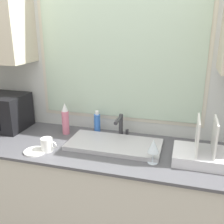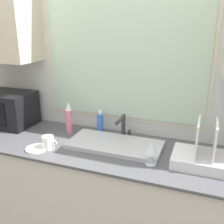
% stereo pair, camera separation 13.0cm
% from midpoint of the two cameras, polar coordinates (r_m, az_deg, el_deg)
% --- Properties ---
extents(countertop, '(2.50, 0.66, 0.88)m').
position_cam_midpoint_polar(countertop, '(2.12, 1.10, -18.44)').
color(countertop, beige).
rests_on(countertop, ground_plane).
extents(wall_back, '(6.00, 0.38, 2.60)m').
position_cam_midpoint_polar(wall_back, '(2.01, 4.22, 9.52)').
color(wall_back, silver).
rests_on(wall_back, ground_plane).
extents(sink_basin, '(0.67, 0.32, 0.03)m').
position_cam_midpoint_polar(sink_basin, '(1.89, 2.62, -7.11)').
color(sink_basin, '#B2B2B7').
rests_on(sink_basin, countertop).
extents(faucet, '(0.08, 0.18, 0.18)m').
position_cam_midpoint_polar(faucet, '(2.00, 4.25, -2.74)').
color(faucet, '#333338').
rests_on(faucet, countertop).
extents(microwave, '(0.43, 0.32, 0.29)m').
position_cam_midpoint_polar(microwave, '(2.40, -20.23, 0.68)').
color(microwave, black).
rests_on(microwave, countertop).
extents(dish_rack, '(0.38, 0.27, 0.29)m').
position_cam_midpoint_polar(dish_rack, '(1.75, 21.41, -9.21)').
color(dish_rack, silver).
rests_on(dish_rack, countertop).
extents(spray_bottle, '(0.06, 0.06, 0.26)m').
position_cam_midpoint_polar(spray_bottle, '(2.11, -7.62, -1.32)').
color(spray_bottle, '#D8728C').
rests_on(spray_bottle, countertop).
extents(soap_bottle, '(0.05, 0.05, 0.19)m').
position_cam_midpoint_polar(soap_bottle, '(2.10, -0.79, -2.43)').
color(soap_bottle, blue).
rests_on(soap_bottle, countertop).
extents(mug_near_sink, '(0.11, 0.08, 0.10)m').
position_cam_midpoint_polar(mug_near_sink, '(1.88, -11.78, -6.56)').
color(mug_near_sink, white).
rests_on(mug_near_sink, countertop).
extents(wine_glass, '(0.07, 0.07, 0.16)m').
position_cam_midpoint_polar(wine_glass, '(1.65, 10.86, -7.75)').
color(wine_glass, silver).
rests_on(wine_glass, countertop).
extents(small_plate, '(0.15, 0.15, 0.01)m').
position_cam_midpoint_polar(small_plate, '(1.91, -14.23, -7.79)').
color(small_plate, white).
rests_on(small_plate, countertop).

